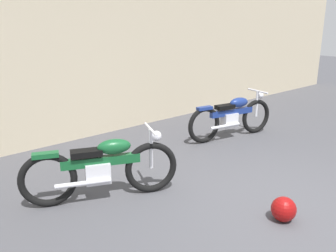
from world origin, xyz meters
TOP-DOWN VIEW (x-y plane):
  - ground_plane at (0.00, 0.00)m, footprint 40.00×40.00m
  - building_wall at (0.00, 4.38)m, footprint 18.00×0.30m
  - helmet at (-0.24, -0.05)m, footprint 0.29×0.29m
  - motorcycle_green at (-1.53, 1.79)m, footprint 1.89×0.98m
  - motorcycle_blue at (1.73, 2.33)m, footprint 1.98×0.65m

SIDE VIEW (x-z plane):
  - ground_plane at x=0.00m, z-range 0.00..0.00m
  - helmet at x=-0.24m, z-range 0.00..0.29m
  - motorcycle_blue at x=1.73m, z-range -0.02..0.88m
  - motorcycle_green at x=-1.53m, z-range -0.02..0.89m
  - building_wall at x=0.00m, z-range 0.00..3.27m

